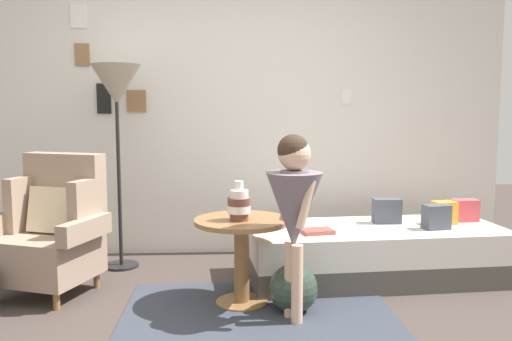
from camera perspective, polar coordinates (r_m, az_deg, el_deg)
gallery_wall at (r=4.78m, az=-2.50°, el=6.75°), size 4.80×0.12×2.60m
rug at (r=3.53m, az=0.24°, el=-14.74°), size 1.70×1.11×0.01m
armchair at (r=4.03m, az=-20.85°, el=-5.99°), size 0.88×0.77×0.97m
daybed at (r=4.21m, az=12.53°, el=-8.53°), size 1.96×0.95×0.40m
pillow_head at (r=4.56m, az=21.28°, el=-3.97°), size 0.20×0.12×0.17m
pillow_mid at (r=4.39m, az=19.36°, el=-4.26°), size 0.19×0.15×0.18m
pillow_back at (r=4.19m, az=18.63°, el=-4.71°), size 0.20×0.15×0.18m
pillow_extra at (r=4.30m, az=13.74°, el=-4.19°), size 0.22×0.13×0.19m
side_table at (r=3.54m, az=-1.53°, el=-7.67°), size 0.62×0.62×0.57m
vase_striped at (r=3.44m, az=-1.82°, el=-3.61°), size 0.15×0.15×0.26m
floor_lamp at (r=4.41m, az=-14.63°, el=7.99°), size 0.39×0.39×1.63m
person_child at (r=3.20m, az=4.07°, el=-3.46°), size 0.34×0.34×1.14m
book_on_daybed at (r=3.88m, az=6.54°, el=-6.44°), size 0.25×0.20×0.03m
demijohn_near at (r=3.48m, az=4.00°, el=-12.35°), size 0.31×0.31×0.40m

